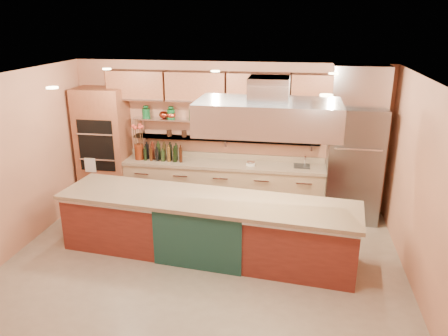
% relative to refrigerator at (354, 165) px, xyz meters
% --- Properties ---
extents(floor, '(6.00, 5.00, 0.02)m').
position_rel_refrigerator_xyz_m(floor, '(-2.35, -2.14, -1.06)').
color(floor, gray).
rests_on(floor, ground).
extents(ceiling, '(6.00, 5.00, 0.02)m').
position_rel_refrigerator_xyz_m(ceiling, '(-2.35, -2.14, 1.75)').
color(ceiling, black).
rests_on(ceiling, wall_back).
extents(wall_back, '(6.00, 0.04, 2.80)m').
position_rel_refrigerator_xyz_m(wall_back, '(-2.35, 0.36, 0.35)').
color(wall_back, tan).
rests_on(wall_back, floor).
extents(wall_front, '(6.00, 0.04, 2.80)m').
position_rel_refrigerator_xyz_m(wall_front, '(-2.35, -4.64, 0.35)').
color(wall_front, tan).
rests_on(wall_front, floor).
extents(wall_left, '(0.04, 5.00, 2.80)m').
position_rel_refrigerator_xyz_m(wall_left, '(-5.35, -2.14, 0.35)').
color(wall_left, tan).
rests_on(wall_left, floor).
extents(wall_right, '(0.04, 5.00, 2.80)m').
position_rel_refrigerator_xyz_m(wall_right, '(0.65, -2.14, 0.35)').
color(wall_right, tan).
rests_on(wall_right, floor).
extents(oven_stack, '(0.95, 0.64, 2.30)m').
position_rel_refrigerator_xyz_m(oven_stack, '(-4.80, 0.04, 0.10)').
color(oven_stack, '#965436').
rests_on(oven_stack, floor).
extents(refrigerator, '(0.95, 0.72, 2.10)m').
position_rel_refrigerator_xyz_m(refrigerator, '(0.00, 0.00, 0.00)').
color(refrigerator, slate).
rests_on(refrigerator, floor).
extents(back_counter, '(3.84, 0.64, 0.93)m').
position_rel_refrigerator_xyz_m(back_counter, '(-2.40, 0.06, -0.58)').
color(back_counter, '#A28461').
rests_on(back_counter, floor).
extents(wall_shelf_lower, '(3.60, 0.26, 0.03)m').
position_rel_refrigerator_xyz_m(wall_shelf_lower, '(-2.40, 0.23, 0.30)').
color(wall_shelf_lower, silver).
rests_on(wall_shelf_lower, wall_back).
extents(wall_shelf_upper, '(3.60, 0.26, 0.03)m').
position_rel_refrigerator_xyz_m(wall_shelf_upper, '(-2.40, 0.23, 0.65)').
color(wall_shelf_upper, silver).
rests_on(wall_shelf_upper, wall_back).
extents(upper_cabinets, '(4.60, 0.36, 0.55)m').
position_rel_refrigerator_xyz_m(upper_cabinets, '(-2.35, 0.18, 1.30)').
color(upper_cabinets, '#965436').
rests_on(upper_cabinets, wall_back).
extents(range_hood, '(2.00, 1.00, 0.45)m').
position_rel_refrigerator_xyz_m(range_hood, '(-1.45, -1.74, 1.20)').
color(range_hood, silver).
rests_on(range_hood, ceiling).
extents(ceiling_downlights, '(4.00, 2.80, 0.02)m').
position_rel_refrigerator_xyz_m(ceiling_downlights, '(-2.35, -1.94, 1.72)').
color(ceiling_downlights, '#FFE5A5').
rests_on(ceiling_downlights, ceiling).
extents(island, '(4.61, 1.43, 0.95)m').
position_rel_refrigerator_xyz_m(island, '(-2.35, -1.74, -0.58)').
color(island, maroon).
rests_on(island, floor).
extents(flower_vase, '(0.20, 0.20, 0.30)m').
position_rel_refrigerator_xyz_m(flower_vase, '(-4.06, 0.01, 0.03)').
color(flower_vase, '#5A1F0D').
rests_on(flower_vase, back_counter).
extents(oil_bottle_cluster, '(0.86, 0.47, 0.27)m').
position_rel_refrigerator_xyz_m(oil_bottle_cluster, '(-3.56, 0.01, 0.01)').
color(oil_bottle_cluster, black).
rests_on(oil_bottle_cluster, back_counter).
extents(kitchen_scale, '(0.19, 0.17, 0.09)m').
position_rel_refrigerator_xyz_m(kitchen_scale, '(-1.86, 0.01, -0.08)').
color(kitchen_scale, silver).
rests_on(kitchen_scale, back_counter).
extents(bar_faucet, '(0.04, 0.04, 0.23)m').
position_rel_refrigerator_xyz_m(bar_faucet, '(-0.86, 0.11, -0.01)').
color(bar_faucet, white).
rests_on(bar_faucet, back_counter).
extents(copper_kettle, '(0.23, 0.23, 0.14)m').
position_rel_refrigerator_xyz_m(copper_kettle, '(-3.60, 0.23, 0.74)').
color(copper_kettle, '#B13E28').
rests_on(copper_kettle, wall_shelf_upper).
extents(green_canister, '(0.19, 0.19, 0.19)m').
position_rel_refrigerator_xyz_m(green_canister, '(-3.01, 0.23, 0.76)').
color(green_canister, '#114F23').
rests_on(green_canister, wall_shelf_upper).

